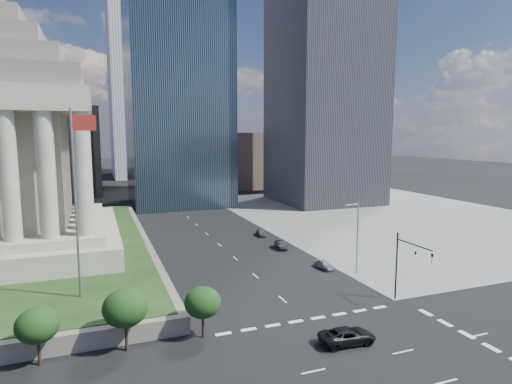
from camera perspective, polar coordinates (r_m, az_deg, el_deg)
name	(u,v)px	position (r m, az deg, el deg)	size (l,w,h in m)	color
ground	(170,201)	(126.92, -11.44, -1.24)	(500.00, 500.00, 0.00)	black
sidewalk_ne	(388,215)	(108.38, 17.20, -2.92)	(68.00, 90.00, 0.03)	slate
flagpole	(77,193)	(48.29, -22.79, -0.18)	(2.52, 0.24, 20.00)	slate
midrise_glass	(177,95)	(121.36, -10.47, 12.60)	(26.00, 26.00, 60.00)	black
highrise_ne	(326,23)	(129.00, 9.30, 21.34)	(26.00, 28.00, 100.00)	black
building_filler_ne	(241,159)	(162.65, -2.07, 4.36)	(20.00, 30.00, 20.00)	brown
building_filler_nw	(61,151)	(154.29, -24.54, 5.00)	(24.00, 30.00, 28.00)	brown
traffic_signal_ne	(407,260)	(51.54, 19.54, -8.50)	(0.30, 5.74, 8.00)	black
street_lamp_north	(356,234)	(60.63, 13.24, -5.46)	(2.13, 0.22, 10.00)	slate
pickup_truck	(347,336)	(42.50, 12.07, -18.25)	(5.31, 2.45, 1.48)	black
parked_sedan_near	(324,264)	(63.32, 9.05, -9.52)	(3.64, 1.46, 1.24)	gray
parked_sedan_mid	(281,245)	(73.19, 3.31, -7.05)	(1.39, 4.00, 1.32)	black
parked_sedan_far	(261,233)	(81.99, 0.70, -5.45)	(1.52, 3.77, 1.28)	#4C4F52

